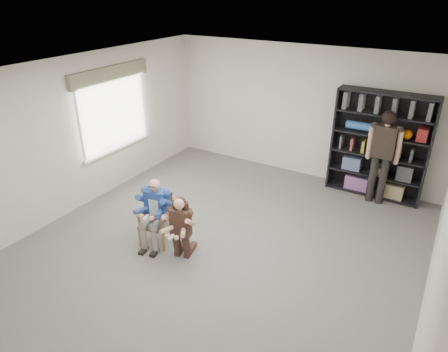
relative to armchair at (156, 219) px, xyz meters
The scene contains 8 objects.
room_shell 1.38m from the armchair, 15.61° to the left, with size 6.00×7.00×2.80m, color silver, non-canonical shape.
floor 1.10m from the armchair, 15.61° to the left, with size 6.00×7.00×0.01m, color slate.
window_left 2.64m from the armchair, 147.41° to the left, with size 0.16×2.00×1.75m, color silver, non-canonical shape.
armchair is the anchor object (origin of this frame).
seated_man 0.13m from the armchair, 90.00° to the right, with size 0.50×0.69×1.15m, color navy, non-canonical shape.
kneeling_woman 0.60m from the armchair, 11.69° to the right, with size 0.44×0.71×1.06m, color #3E2321, non-canonical shape.
bookshelf 4.48m from the armchair, 53.11° to the left, with size 1.80×0.38×2.10m, color black, non-canonical shape.
standing_man 4.31m from the armchair, 49.42° to the left, with size 0.57×0.31×1.84m, color black, non-canonical shape.
Camera 1 is at (2.79, -4.43, 3.90)m, focal length 32.00 mm.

